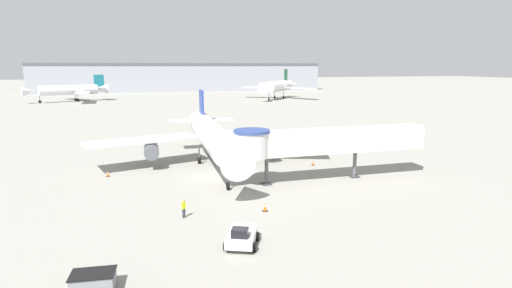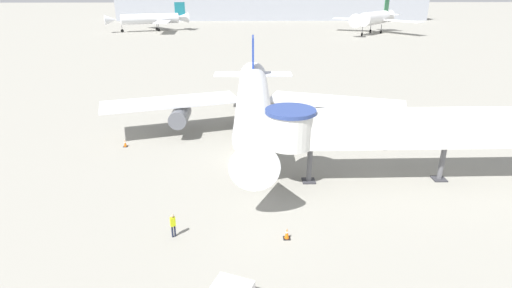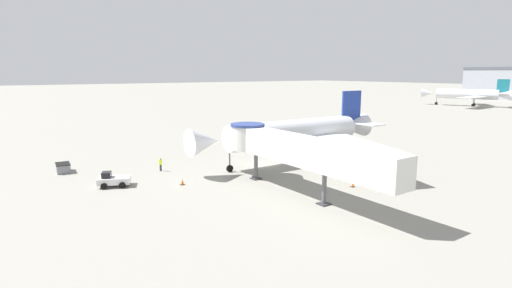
# 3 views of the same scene
# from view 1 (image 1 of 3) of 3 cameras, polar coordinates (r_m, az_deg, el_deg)

# --- Properties ---
(ground_plane) EXTENTS (800.00, 800.00, 0.00)m
(ground_plane) POSITION_cam_1_polar(r_m,az_deg,el_deg) (49.86, -6.07, -4.59)
(ground_plane) COLOR gray
(main_airplane) EXTENTS (33.97, 30.12, 9.70)m
(main_airplane) POSITION_cam_1_polar(r_m,az_deg,el_deg) (54.05, -6.30, 1.10)
(main_airplane) COLOR silver
(main_airplane) RESTS_ON ground_plane
(jet_bridge) EXTENTS (23.82, 4.10, 6.44)m
(jet_bridge) POSITION_cam_1_polar(r_m,az_deg,el_deg) (47.49, 9.16, 0.43)
(jet_bridge) COLOR silver
(jet_bridge) RESTS_ON ground_plane
(pushback_tug_white) EXTENTS (3.23, 3.96, 1.66)m
(pushback_tug_white) POSITION_cam_1_polar(r_m,az_deg,el_deg) (31.01, -2.08, -13.08)
(pushback_tug_white) COLOR silver
(pushback_tug_white) RESTS_ON ground_plane
(service_container_gray) EXTENTS (2.77, 1.88, 1.12)m
(service_container_gray) POSITION_cam_1_polar(r_m,az_deg,el_deg) (27.48, -22.22, -17.70)
(service_container_gray) COLOR gray
(service_container_gray) RESTS_ON ground_plane
(traffic_cone_near_nose) EXTENTS (0.47, 0.47, 0.77)m
(traffic_cone_near_nose) POSITION_cam_1_polar(r_m,az_deg,el_deg) (37.92, 1.29, -9.05)
(traffic_cone_near_nose) COLOR black
(traffic_cone_near_nose) RESTS_ON ground_plane
(traffic_cone_port_wing) EXTENTS (0.45, 0.45, 0.74)m
(traffic_cone_port_wing) POSITION_cam_1_polar(r_m,az_deg,el_deg) (52.58, -20.44, -4.01)
(traffic_cone_port_wing) COLOR black
(traffic_cone_port_wing) RESTS_ON ground_plane
(traffic_cone_starboard_wing) EXTENTS (0.42, 0.42, 0.70)m
(traffic_cone_starboard_wing) POSITION_cam_1_polar(r_m,az_deg,el_deg) (55.41, 8.14, -2.68)
(traffic_cone_starboard_wing) COLOR black
(traffic_cone_starboard_wing) RESTS_ON ground_plane
(ground_crew_marshaller) EXTENTS (0.38, 0.32, 1.72)m
(ground_crew_marshaller) POSITION_cam_1_polar(r_m,az_deg,el_deg) (36.73, -10.30, -8.88)
(ground_crew_marshaller) COLOR #1E2338
(ground_crew_marshaller) RESTS_ON ground_plane
(background_jet_green_tail) EXTENTS (27.53, 26.20, 12.02)m
(background_jet_green_tail) POSITION_cam_1_polar(r_m,az_deg,el_deg) (164.95, 3.12, 8.24)
(background_jet_green_tail) COLOR white
(background_jet_green_tail) RESTS_ON ground_plane
(background_jet_teal_tail) EXTENTS (29.24, 29.37, 10.02)m
(background_jet_teal_tail) POSITION_cam_1_polar(r_m,az_deg,el_deg) (168.20, -24.94, 7.01)
(background_jet_teal_tail) COLOR silver
(background_jet_teal_tail) RESTS_ON ground_plane
(terminal_building) EXTENTS (149.42, 22.63, 14.83)m
(terminal_building) POSITION_cam_1_polar(r_m,az_deg,el_deg) (223.54, -10.38, 9.39)
(terminal_building) COLOR #999EA8
(terminal_building) RESTS_ON ground_plane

